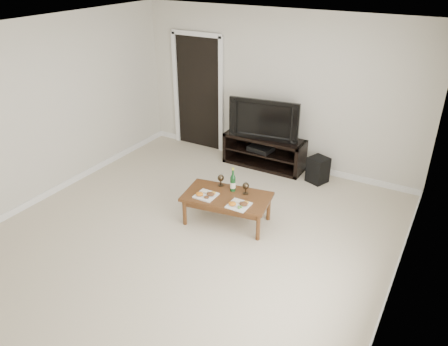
% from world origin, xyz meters
% --- Properties ---
extents(floor, '(5.50, 5.50, 0.00)m').
position_xyz_m(floor, '(0.00, 0.00, 0.00)').
color(floor, '#BAAD96').
rests_on(floor, ground).
extents(back_wall, '(5.00, 0.04, 2.60)m').
position_xyz_m(back_wall, '(0.00, 2.77, 1.30)').
color(back_wall, beige).
rests_on(back_wall, ground).
extents(ceiling, '(5.00, 5.50, 0.04)m').
position_xyz_m(ceiling, '(0.00, 0.00, 2.62)').
color(ceiling, white).
rests_on(ceiling, back_wall).
extents(doorway, '(0.90, 0.02, 2.05)m').
position_xyz_m(doorway, '(-1.55, 2.73, 1.02)').
color(doorway, black).
rests_on(doorway, ground).
extents(media_console, '(1.40, 0.45, 0.55)m').
position_xyz_m(media_console, '(-0.07, 2.50, 0.28)').
color(media_console, black).
rests_on(media_console, ground).
extents(television, '(1.20, 0.32, 0.68)m').
position_xyz_m(television, '(-0.07, 2.50, 0.89)').
color(television, black).
rests_on(television, media_console).
extents(av_receiver, '(0.43, 0.35, 0.08)m').
position_xyz_m(av_receiver, '(-0.13, 2.48, 0.33)').
color(av_receiver, black).
rests_on(av_receiver, media_console).
extents(subwoofer, '(0.36, 0.36, 0.42)m').
position_xyz_m(subwoofer, '(0.93, 2.41, 0.21)').
color(subwoofer, black).
rests_on(subwoofer, ground).
extents(coffee_table, '(1.25, 0.81, 0.42)m').
position_xyz_m(coffee_table, '(0.24, 0.64, 0.21)').
color(coffee_table, '#593418').
rests_on(coffee_table, ground).
extents(plate_left, '(0.27, 0.27, 0.07)m').
position_xyz_m(plate_left, '(-0.00, 0.48, 0.45)').
color(plate_left, white).
rests_on(plate_left, coffee_table).
extents(plate_right, '(0.27, 0.27, 0.07)m').
position_xyz_m(plate_right, '(0.50, 0.48, 0.45)').
color(plate_right, white).
rests_on(plate_right, coffee_table).
extents(wine_bottle, '(0.07, 0.07, 0.35)m').
position_xyz_m(wine_bottle, '(0.24, 0.80, 0.59)').
color(wine_bottle, '#103B18').
rests_on(wine_bottle, coffee_table).
extents(goblet_left, '(0.09, 0.09, 0.17)m').
position_xyz_m(goblet_left, '(0.02, 0.84, 0.51)').
color(goblet_left, '#382D1F').
rests_on(goblet_left, coffee_table).
extents(goblet_right, '(0.09, 0.09, 0.17)m').
position_xyz_m(goblet_right, '(0.43, 0.81, 0.51)').
color(goblet_right, '#382D1F').
rests_on(goblet_right, coffee_table).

